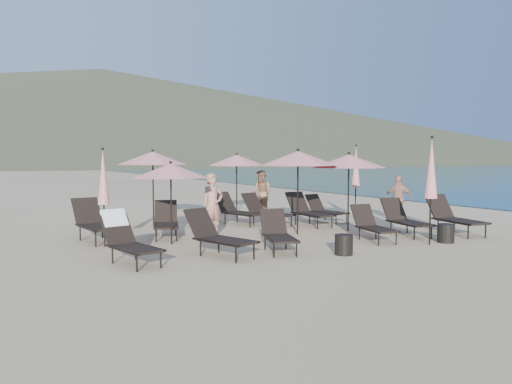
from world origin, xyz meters
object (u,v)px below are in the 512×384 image
lounger_1 (218,235)px  lounger_10 (308,210)px  lounger_6 (95,222)px  umbrella_open_0 (171,171)px  lounger_8 (237,210)px  umbrella_open_4 (237,160)px  umbrella_open_3 (153,158)px  lounger_7 (166,221)px  side_table_0 (344,245)px  beachgoer_a (213,205)px  umbrella_closed_0 (431,169)px  lounger_11 (325,209)px  beachgoer_c (399,198)px  umbrella_open_2 (349,161)px  lounger_9 (266,211)px  umbrella_closed_1 (356,167)px  side_table_1 (446,233)px  lounger_3 (372,225)px  lounger_4 (405,218)px  lounger_2 (278,233)px  beachgoer_b (262,193)px  umbrella_open_1 (298,158)px  umbrella_closed_2 (103,178)px

lounger_1 → lounger_10: size_ratio=1.03×
lounger_6 → umbrella_open_0: (1.52, -1.40, 1.30)m
lounger_8 → umbrella_open_4: size_ratio=0.82×
umbrella_open_3 → lounger_7: bearing=-99.8°
side_table_0 → beachgoer_a: (-1.46, 3.60, 0.63)m
umbrella_closed_0 → lounger_11: bearing=84.4°
lounger_6 → beachgoer_c: bearing=-13.7°
umbrella_open_2 → lounger_9: bearing=123.9°
umbrella_open_4 → side_table_0: (-1.11, -7.23, -1.79)m
lounger_7 → umbrella_closed_1: bearing=23.6°
umbrella_open_0 → side_table_1: size_ratio=4.37×
lounger_1 → side_table_0: 2.73m
lounger_9 → lounger_11: (2.16, -0.18, -0.05)m
lounger_3 → umbrella_open_4: size_ratio=0.71×
lounger_4 → lounger_11: lounger_4 is taller
lounger_4 → umbrella_closed_0: umbrella_closed_0 is taller
lounger_6 → side_table_0: size_ratio=4.31×
lounger_11 → lounger_10: bearing=-163.8°
lounger_2 → lounger_7: bearing=135.2°
lounger_3 → beachgoer_c: (3.32, 2.39, 0.36)m
umbrella_open_0 → lounger_7: bearing=77.4°
lounger_7 → lounger_8: bearing=43.9°
lounger_4 → beachgoer_b: (-1.13, 5.83, 0.37)m
lounger_2 → lounger_8: bearing=93.6°
umbrella_open_1 → beachgoer_c: (4.39, 0.60, -1.32)m
umbrella_open_0 → lounger_4: bearing=-16.1°
umbrella_open_3 → umbrella_open_0: bearing=-100.8°
umbrella_open_0 → umbrella_closed_1: size_ratio=0.79×
lounger_10 → side_table_1: bearing=-76.8°
lounger_3 → umbrella_closed_0: umbrella_closed_0 is taller
umbrella_closed_1 → side_table_1: 5.17m
lounger_11 → beachgoer_b: bearing=103.1°
lounger_1 → lounger_8: bearing=39.7°
lounger_11 → umbrella_closed_2: umbrella_closed_2 is taller
lounger_8 → lounger_3: bearing=-88.2°
lounger_3 → umbrella_open_2: size_ratio=0.71×
lounger_2 → lounger_6: (-3.29, 3.44, 0.07)m
umbrella_open_0 → lounger_9: bearing=25.5°
umbrella_open_2 → side_table_0: umbrella_open_2 is taller
lounger_3 → umbrella_closed_1: size_ratio=0.63×
lounger_4 → umbrella_open_1: 3.34m
lounger_7 → umbrella_closed_0: bearing=-20.5°
umbrella_open_2 → umbrella_closed_1: bearing=45.2°
lounger_1 → umbrella_open_1: bearing=9.2°
lounger_3 → lounger_6: (-6.14, 3.41, 0.08)m
lounger_10 → umbrella_closed_1: 2.76m
side_table_1 → beachgoer_c: beachgoer_c is taller
lounger_3 → umbrella_closed_1: 4.71m
lounger_7 → umbrella_open_2: (4.92, -1.51, 1.57)m
umbrella_open_0 → umbrella_open_3: size_ratio=0.86×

